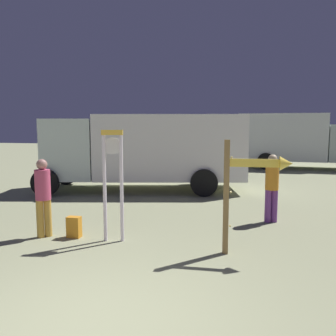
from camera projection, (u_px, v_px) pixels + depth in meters
name	position (u px, v px, depth m)	size (l,w,h in m)	color
ground_plane	(93.00, 328.00, 3.93)	(80.00, 80.00, 0.00)	gray
standing_clock	(113.00, 176.00, 6.81)	(0.43, 0.16, 2.22)	white
arrow_sign	(251.00, 181.00, 6.04)	(1.16, 0.26, 2.05)	olive
person_near_clock	(43.00, 194.00, 7.11)	(0.31, 0.31, 1.63)	gold
backpack	(74.00, 227.00, 7.16)	(0.28, 0.21, 0.44)	orange
person_distant	(272.00, 185.00, 8.23)	(0.31, 0.31, 1.63)	#72398C
box_truck_near	(147.00, 148.00, 12.44)	(7.51, 3.96, 2.69)	white
box_truck_far	(295.00, 139.00, 19.06)	(6.77, 2.78, 2.99)	silver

